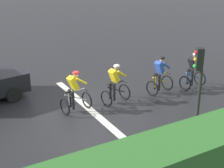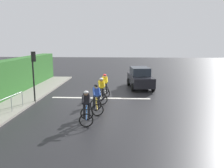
{
  "view_description": "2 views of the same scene",
  "coord_description": "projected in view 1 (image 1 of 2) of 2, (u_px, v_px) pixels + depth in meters",
  "views": [
    {
      "loc": [
        10.79,
        -5.21,
        5.84
      ],
      "look_at": [
        -0.16,
        1.0,
        0.87
      ],
      "focal_mm": 54.01,
      "sensor_mm": 36.0,
      "label": 1
    },
    {
      "loc": [
        -1.76,
        15.81,
        4.04
      ],
      "look_at": [
        -0.84,
        0.53,
        1.14
      ],
      "focal_mm": 36.97,
      "sensor_mm": 36.0,
      "label": 2
    }
  ],
  "objects": [
    {
      "name": "traffic_light_near_crossing",
      "position": [
        198.0,
        86.0,
        9.75
      ],
      "size": [
        0.27,
        0.3,
        3.34
      ],
      "color": "black",
      "rests_on": "ground"
    },
    {
      "name": "road_marking_stop_line",
      "position": [
        91.0,
        110.0,
        13.26
      ],
      "size": [
        7.0,
        0.3,
        0.01
      ],
      "primitive_type": "cube",
      "color": "silver",
      "rests_on": "ground"
    },
    {
      "name": "cyclist_fourth",
      "position": [
        75.0,
        93.0,
        12.89
      ],
      "size": [
        0.84,
        1.17,
        1.66
      ],
      "color": "black",
      "rests_on": "ground"
    },
    {
      "name": "cyclist_second",
      "position": [
        160.0,
        76.0,
        14.64
      ],
      "size": [
        0.9,
        1.21,
        1.66
      ],
      "color": "black",
      "rests_on": "ground"
    },
    {
      "name": "ground_plane",
      "position": [
        92.0,
        110.0,
        13.27
      ],
      "size": [
        80.0,
        80.0,
        0.0
      ],
      "primitive_type": "plane",
      "color": "black"
    },
    {
      "name": "cyclist_mid",
      "position": [
        115.0,
        85.0,
        13.64
      ],
      "size": [
        0.91,
        1.21,
        1.66
      ],
      "color": "black",
      "rests_on": "ground"
    },
    {
      "name": "cyclist_lead",
      "position": [
        193.0,
        72.0,
        15.17
      ],
      "size": [
        0.82,
        1.16,
        1.66
      ],
      "color": "black",
      "rests_on": "ground"
    }
  ]
}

